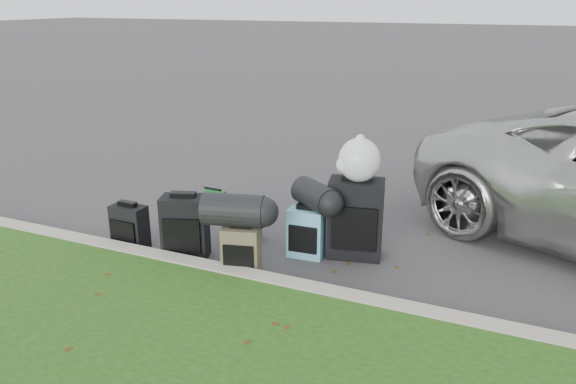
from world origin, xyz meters
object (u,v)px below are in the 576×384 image
at_px(suitcase_large_black_right, 355,219).
at_px(suitcase_small_black, 130,227).
at_px(suitcase_olive, 241,251).
at_px(tote_navy, 247,227).
at_px(suitcase_large_black_left, 185,227).
at_px(suitcase_teal, 306,233).
at_px(tote_green, 213,203).

bearing_deg(suitcase_large_black_right, suitcase_small_black, -173.73).
distance_m(suitcase_small_black, suitcase_olive, 1.41).
bearing_deg(suitcase_olive, tote_navy, 99.78).
bearing_deg(tote_navy, suitcase_small_black, -164.92).
xyz_separation_m(suitcase_large_black_left, suitcase_teal, (1.14, 0.52, -0.07)).
distance_m(suitcase_large_black_left, tote_green, 1.23).
distance_m(suitcase_large_black_left, suitcase_olive, 0.73).
relative_size(suitcase_olive, suitcase_teal, 0.94).
bearing_deg(suitcase_large_black_right, suitcase_teal, -167.75).
relative_size(suitcase_large_black_right, tote_navy, 2.55).
height_order(tote_green, tote_navy, tote_navy).
bearing_deg(suitcase_olive, tote_green, 115.94).
bearing_deg(suitcase_teal, suitcase_large_black_left, -159.75).
relative_size(suitcase_small_black, suitcase_olive, 0.97).
height_order(suitcase_teal, suitcase_large_black_right, suitcase_large_black_right).
xyz_separation_m(suitcase_small_black, suitcase_olive, (1.41, -0.08, 0.01)).
relative_size(suitcase_small_black, suitcase_large_black_right, 0.57).
relative_size(suitcase_olive, suitcase_large_black_right, 0.59).
xyz_separation_m(suitcase_large_black_left, suitcase_olive, (0.72, -0.12, -0.09)).
xyz_separation_m(suitcase_large_black_left, tote_navy, (0.39, 0.63, -0.17)).
bearing_deg(suitcase_large_black_right, suitcase_large_black_left, -167.81).
bearing_deg(suitcase_teal, tote_navy, 167.69).
relative_size(suitcase_small_black, suitcase_teal, 0.91).
height_order(suitcase_large_black_left, suitcase_teal, suitcase_large_black_left).
distance_m(suitcase_olive, tote_green, 1.68).
xyz_separation_m(suitcase_teal, tote_green, (-1.51, 0.64, -0.11)).
bearing_deg(tote_green, tote_navy, -32.89).
xyz_separation_m(suitcase_large_black_right, tote_green, (-1.97, 0.43, -0.27)).
relative_size(suitcase_teal, tote_green, 1.75).
height_order(suitcase_large_black_left, tote_navy, suitcase_large_black_left).
bearing_deg(suitcase_olive, suitcase_teal, 42.00).
distance_m(suitcase_teal, tote_navy, 0.77).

